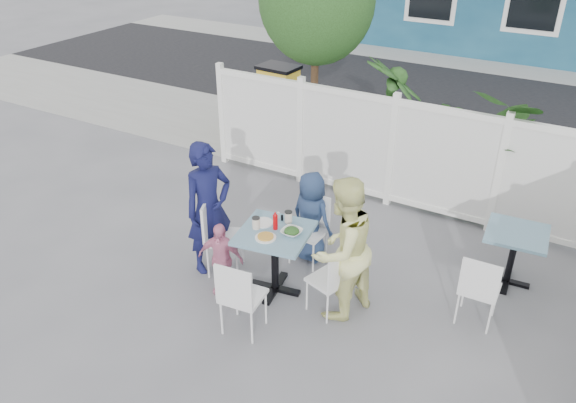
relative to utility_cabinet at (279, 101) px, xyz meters
The scene contains 27 objects.
ground 4.86m from the utility_cabinet, 56.07° to the right, with size 80.00×80.00×0.00m, color slate.
near_sidewalk 2.76m from the utility_cabinet, ahead, with size 24.00×2.60×0.01m, color gray.
street 4.45m from the utility_cabinet, 52.45° to the left, with size 24.00×5.00×0.01m, color black.
far_sidewalk 7.15m from the utility_cabinet, 67.82° to the left, with size 24.00×1.60×0.01m, color gray.
fence_back 3.22m from the utility_cabinet, 29.83° to the right, with size 5.86×0.08×1.60m.
utility_cabinet is the anchor object (origin of this frame).
potted_shrub_a 2.67m from the utility_cabinet, 19.89° to the right, with size 1.07×1.07×1.91m, color #1D3915.
potted_shrub_b 4.26m from the utility_cabinet, 13.61° to the right, with size 1.68×1.46×1.87m, color #1D3915.
main_table 4.80m from the utility_cabinet, 59.82° to the right, with size 0.87×0.87×0.80m.
spare_table 5.41m from the utility_cabinet, 29.66° to the right, with size 0.70×0.70×0.70m.
chair_left 4.45m from the utility_cabinet, 68.60° to the right, with size 0.55×0.56×0.94m.
chair_right 5.24m from the utility_cabinet, 53.00° to the right, with size 0.46×0.47×0.84m.
chair_back 4.19m from the utility_cabinet, 53.90° to the right, with size 0.41×0.39×0.86m.
chair_near 5.53m from the utility_cabinet, 63.41° to the right, with size 0.44×0.43×0.89m.
chair_spare 5.78m from the utility_cabinet, 38.49° to the right, with size 0.40×0.39×0.86m.
man 4.40m from the utility_cabinet, 69.93° to the right, with size 0.59×0.39×1.63m, color #11133E.
woman 5.21m from the utility_cabinet, 52.08° to the right, with size 0.78×0.61×1.61m, color #DDDF41.
boy 4.16m from the utility_cabinet, 53.92° to the right, with size 0.57×0.37×1.17m, color navy.
toddler 4.85m from the utility_cabinet, 67.00° to the right, with size 0.53×0.22×0.90m, color pink.
plate_main 4.94m from the utility_cabinet, 60.91° to the right, with size 0.23×0.23×0.01m, color white.
plate_side 4.64m from the utility_cabinet, 61.45° to the right, with size 0.23×0.23×0.02m, color white.
salad_bowl 4.87m from the utility_cabinet, 57.65° to the right, with size 0.22×0.22×0.05m, color white.
coffee_cup_a 4.75m from the utility_cabinet, 62.27° to the right, with size 0.08×0.08×0.13m, color beige.
coffee_cup_b 4.62m from the utility_cabinet, 57.94° to the right, with size 0.08×0.08×0.13m, color beige.
ketchup_bottle 4.76m from the utility_cabinet, 59.72° to the right, with size 0.05×0.05×0.17m, color #B30409.
salt_shaker 4.53m from the utility_cabinet, 59.35° to the right, with size 0.03×0.03×0.07m, color white.
pepper_shaker 4.58m from the utility_cabinet, 58.81° to the right, with size 0.03×0.03×0.07m, color black.
Camera 1 is at (2.41, -4.54, 4.07)m, focal length 35.00 mm.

